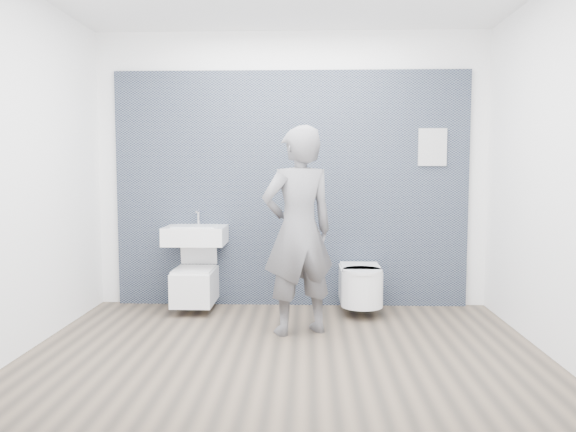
{
  "coord_description": "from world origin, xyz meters",
  "views": [
    {
      "loc": [
        0.17,
        -4.29,
        1.42
      ],
      "look_at": [
        0.0,
        0.6,
        1.0
      ],
      "focal_mm": 35.0,
      "sensor_mm": 36.0,
      "label": 1
    }
  ],
  "objects_px": {
    "toilet_square": "(195,284)",
    "toilet_rounded": "(361,285)",
    "washbasin": "(195,235)",
    "visitor": "(298,231)"
  },
  "relations": [
    {
      "from": "washbasin",
      "to": "toilet_rounded",
      "type": "bearing_deg",
      "value": -3.97
    },
    {
      "from": "washbasin",
      "to": "toilet_square",
      "type": "height_order",
      "value": "washbasin"
    },
    {
      "from": "toilet_square",
      "to": "toilet_rounded",
      "type": "xyz_separation_m",
      "value": [
        1.63,
        -0.06,
        0.01
      ]
    },
    {
      "from": "toilet_square",
      "to": "washbasin",
      "type": "bearing_deg",
      "value": 90.0
    },
    {
      "from": "visitor",
      "to": "toilet_rounded",
      "type": "bearing_deg",
      "value": -155.99
    },
    {
      "from": "washbasin",
      "to": "toilet_square",
      "type": "relative_size",
      "value": 0.79
    },
    {
      "from": "toilet_rounded",
      "to": "washbasin",
      "type": "bearing_deg",
      "value": 176.03
    },
    {
      "from": "washbasin",
      "to": "toilet_rounded",
      "type": "height_order",
      "value": "washbasin"
    },
    {
      "from": "toilet_square",
      "to": "toilet_rounded",
      "type": "distance_m",
      "value": 1.63
    },
    {
      "from": "toilet_square",
      "to": "toilet_rounded",
      "type": "relative_size",
      "value": 1.14
    }
  ]
}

